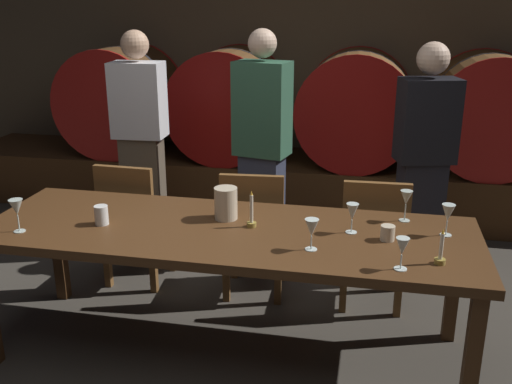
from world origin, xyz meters
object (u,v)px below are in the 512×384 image
guest_right (423,162)px  chair_center (254,228)px  guest_center (262,147)px  chair_left (133,218)px  wine_glass_center_right (402,248)px  wine_barrel_center_right (356,108)px  wine_glass_left (312,229)px  wine_glass_far_left (16,208)px  wine_glass_right (406,199)px  candle_right (441,255)px  pitcher (226,203)px  wine_glass_far_right (448,214)px  wine_barrel_far_left (122,100)px  cup_right (388,233)px  wine_barrel_far_right (488,113)px  wine_barrel_center_left (230,104)px  dining_table (227,240)px  wine_glass_center_left (352,213)px  chair_right (374,237)px  candle_left (252,217)px  guest_left (141,142)px  cup_left (101,215)px

guest_right → chair_center: bearing=12.3°
guest_right → guest_center: bearing=-17.3°
chair_left → wine_glass_center_right: bearing=152.5°
wine_barrel_center_right → wine_glass_left: (-0.10, -2.59, -0.12)m
wine_glass_far_left → wine_barrel_center_right: bearing=58.7°
wine_barrel_center_right → wine_glass_center_right: size_ratio=6.56×
wine_glass_far_left → wine_glass_right: (1.98, 0.57, -0.00)m
candle_right → wine_glass_center_right: bearing=-152.6°
chair_center → wine_glass_right: size_ratio=5.06×
pitcher → wine_glass_far_right: 1.17m
chair_left → wine_glass_far_left: 1.03m
wine_barrel_far_left → guest_center: size_ratio=0.59×
chair_left → candle_right: candle_right is taller
guest_center → cup_right: bearing=137.5°
wine_barrel_far_right → wine_glass_far_right: (-0.54, -2.27, -0.11)m
wine_barrel_center_left → wine_barrel_center_right: size_ratio=1.00×
wine_glass_left → cup_right: size_ratio=2.02×
wine_glass_far_left → wine_glass_left: (1.53, 0.08, -0.02)m
guest_center → dining_table: bearing=104.5°
chair_left → candle_right: 2.12m
wine_barrel_far_right → chair_left: (-2.50, -1.74, -0.49)m
guest_right → wine_glass_far_right: bearing=77.9°
wine_glass_center_left → wine_glass_right: (0.28, 0.23, 0.02)m
wine_barrel_far_left → chair_right: bearing=-35.7°
wine_barrel_far_left → wine_glass_left: bearing=-50.7°
chair_left → pitcher: bearing=148.5°
wine_barrel_center_left → cup_right: 2.79m
wine_barrel_center_left → guest_right: size_ratio=0.61×
wine_barrel_center_left → wine_glass_far_left: wine_barrel_center_left is taller
wine_glass_right → wine_barrel_center_left: bearing=125.7°
wine_barrel_far_left → wine_glass_left: wine_barrel_far_left is taller
dining_table → chair_left: 1.09m
wine_barrel_center_right → candle_left: wine_barrel_center_right is taller
wine_barrel_center_left → guest_left: size_ratio=0.60×
chair_left → wine_glass_center_right: (1.72, -0.98, 0.37)m
pitcher → cup_right: 0.89m
wine_glass_center_right → wine_barrel_center_right: bearing=96.8°
wine_barrel_far_left → candle_right: 3.79m
dining_table → chair_left: size_ratio=2.99×
guest_center → cup_left: bearing=77.0°
wine_barrel_center_left → candle_right: 3.11m
chair_right → cup_left: 1.66m
guest_right → cup_left: (-1.76, -1.29, -0.04)m
cup_left → guest_left: bearing=103.2°
pitcher → wine_glass_center_right: size_ratio=1.17×
wine_barrel_center_left → chair_center: 1.91m
wine_barrel_far_right → candle_left: 2.82m
wine_barrel_far_right → guest_right: size_ratio=0.61×
wine_glass_center_left → wine_glass_far_right: bearing=7.2°
wine_barrel_far_right → wine_glass_far_left: size_ratio=5.67×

